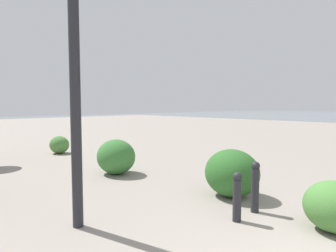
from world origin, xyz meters
TOP-DOWN VIEW (x-y plane):
  - lamppost at (3.55, 1.09)m, footprint 0.98×0.28m
  - bollard_near at (2.16, -0.60)m, footprint 0.13×0.13m
  - bollard_mid at (2.16, -1.10)m, footprint 0.13×0.13m
  - shrub_low at (9.48, -1.26)m, footprint 0.69×0.62m
  - shrub_round at (1.10, -1.21)m, footprint 0.78×0.70m
  - shrub_wide at (5.72, -0.98)m, footprint 0.96×0.87m
  - shrub_tall at (2.85, -1.50)m, footprint 1.00×0.90m

SIDE VIEW (x-z plane):
  - shrub_low at x=9.48m, z-range 0.00..0.58m
  - shrub_round at x=1.10m, z-range 0.00..0.66m
  - bollard_near at x=2.16m, z-range 0.02..0.72m
  - bollard_mid at x=2.16m, z-range 0.02..0.80m
  - shrub_wide at x=5.72m, z-range 0.00..0.82m
  - shrub_tall at x=2.85m, z-range 0.00..0.85m
  - lamppost at x=3.55m, z-range 0.68..4.83m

